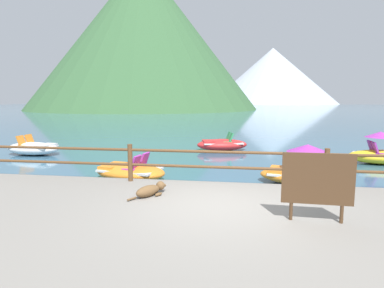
% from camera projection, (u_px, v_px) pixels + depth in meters
% --- Properties ---
extents(ground_plane, '(200.00, 200.00, 0.00)m').
position_uv_depth(ground_plane, '(238.00, 116.00, 45.70)').
color(ground_plane, '#38607A').
extents(promenade_dock, '(28.00, 8.00, 0.40)m').
position_uv_depth(promenade_dock, '(209.00, 272.00, 4.34)').
color(promenade_dock, gray).
rests_on(promenade_dock, ground).
extents(dock_railing, '(23.92, 0.12, 0.95)m').
position_uv_depth(dock_railing, '(224.00, 161.00, 7.91)').
color(dock_railing, brown).
rests_on(dock_railing, promenade_dock).
extents(sign_board, '(1.18, 0.10, 1.19)m').
position_uv_depth(sign_board, '(318.00, 180.00, 5.49)').
color(sign_board, silver).
rests_on(sign_board, promenade_dock).
extents(dog_resting, '(0.64, 0.94, 0.26)m').
position_uv_depth(dog_resting, '(150.00, 190.00, 7.06)').
color(dog_resting, brown).
rests_on(dog_resting, promenade_dock).
extents(pedal_boat_0, '(2.56, 1.26, 1.24)m').
position_uv_depth(pedal_boat_0, '(383.00, 154.00, 12.48)').
color(pedal_boat_0, yellow).
rests_on(pedal_boat_0, ground).
extents(pedal_boat_1, '(2.54, 1.48, 0.88)m').
position_uv_depth(pedal_boat_1, '(33.00, 148.00, 14.51)').
color(pedal_boat_1, white).
rests_on(pedal_boat_1, ground).
extents(pedal_boat_2, '(2.65, 1.78, 1.19)m').
position_uv_depth(pedal_boat_2, '(303.00, 171.00, 9.50)').
color(pedal_boat_2, orange).
rests_on(pedal_boat_2, ground).
extents(pedal_boat_3, '(2.66, 1.80, 0.88)m').
position_uv_depth(pedal_boat_3, '(222.00, 144.00, 15.73)').
color(pedal_boat_3, red).
rests_on(pedal_boat_3, ground).
extents(pedal_boat_4, '(2.48, 1.77, 0.83)m').
position_uv_depth(pedal_boat_4, '(130.00, 171.00, 10.07)').
color(pedal_boat_4, orange).
rests_on(pedal_boat_4, ground).
extents(cliff_headland, '(52.60, 52.60, 33.77)m').
position_uv_depth(cliff_headland, '(151.00, 41.00, 76.27)').
color(cliff_headland, '#386038').
rests_on(cliff_headland, ground).
extents(distant_peak, '(57.63, 57.63, 24.99)m').
position_uv_depth(distant_peak, '(272.00, 76.00, 147.21)').
color(distant_peak, '#A8B2C1').
rests_on(distant_peak, ground).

